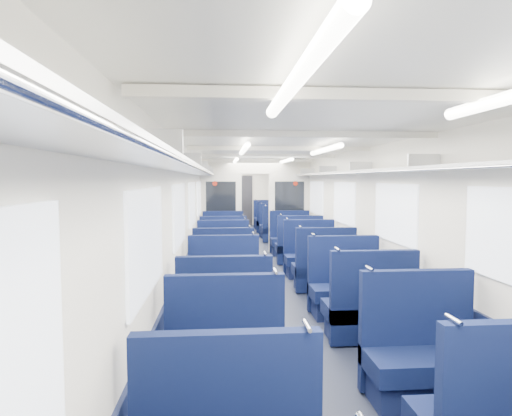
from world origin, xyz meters
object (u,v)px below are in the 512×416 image
seat_16 (223,250)px  seat_19 (290,241)px  seat_23 (275,227)px  seat_18 (223,242)px  seat_9 (369,312)px  seat_20 (223,232)px  seat_12 (224,271)px  bulkhead (255,204)px  seat_13 (324,271)px  seat_8 (224,322)px  end_door (243,200)px  seat_11 (345,290)px  seat_6 (225,368)px  seat_10 (224,289)px  seat_22 (223,227)px  seat_26 (223,220)px  seat_21 (279,231)px  seat_25 (270,223)px  seat_24 (223,223)px  seat_7 (422,359)px  seat_27 (267,220)px  seat_14 (223,259)px  seat_15 (310,258)px  seat_17 (299,248)px

seat_16 → seat_19: (1.66, 1.21, 0.00)m
seat_23 → seat_18: bearing=-118.4°
seat_9 → seat_20: same height
seat_12 → seat_20: 5.34m
bulkhead → seat_13: (0.83, -3.96, -0.89)m
seat_8 → seat_16: same height
end_door → seat_11: 11.61m
seat_6 → seat_10: bearing=90.0°
seat_22 → seat_26: same height
seat_21 → seat_13: bearing=-90.0°
seat_22 → seat_11: bearing=-78.2°
end_door → seat_25: bearing=-71.5°
seat_10 → seat_26: 9.97m
seat_8 → seat_26: 11.33m
seat_20 → bulkhead: bearing=-60.6°
bulkhead → seat_8: size_ratio=2.52×
seat_10 → seat_18: bearing=90.0°
seat_13 → seat_24: size_ratio=1.00×
seat_9 → seat_22: bearing=100.6°
seat_7 → seat_18: bearing=103.4°
end_door → seat_9: size_ratio=1.80×
bulkhead → seat_27: (0.83, 4.98, -0.89)m
seat_11 → seat_23: (0.00, 7.79, 0.00)m
seat_8 → seat_21: same height
seat_6 → seat_27: size_ratio=1.00×
end_door → seat_21: (0.83, -4.73, -0.66)m
seat_22 → seat_25: 2.01m
seat_13 → seat_14: 2.02m
seat_14 → seat_16: same height
seat_8 → seat_26: same height
seat_6 → seat_15: same height
end_door → seat_22: (-0.83, -3.61, -0.66)m
seat_7 → seat_25: (0.00, 11.33, 0.00)m
seat_21 → seat_23: (0.00, 0.96, 0.00)m
seat_7 → seat_11: (0.00, 2.25, 0.00)m
seat_10 → seat_23: bearing=77.7°
end_door → seat_7: (0.83, -13.80, -0.66)m
seat_8 → seat_15: (1.66, 3.52, 0.00)m
seat_19 → seat_25: same height
seat_14 → seat_16: 1.12m
seat_12 → seat_17: bearing=53.0°
seat_13 → seat_21: size_ratio=1.00×
seat_14 → seat_19: bearing=54.6°
seat_15 → seat_8: bearing=-115.2°
seat_18 → seat_20: 1.98m
seat_19 → bulkhead: bearing=149.9°
seat_11 → seat_20: size_ratio=1.00×
seat_21 → seat_27: (0.00, 3.37, 0.00)m
seat_9 → seat_27: (0.00, 11.16, 0.00)m
seat_11 → seat_22: bearing=101.8°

